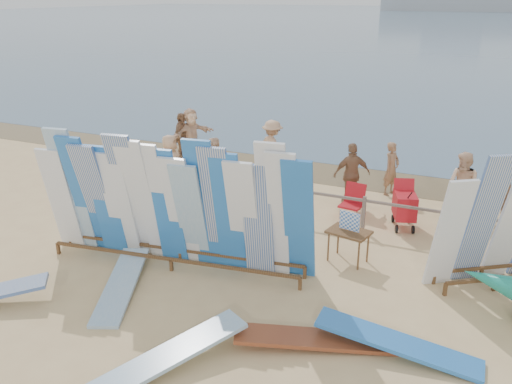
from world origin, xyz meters
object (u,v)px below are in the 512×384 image
at_px(beach_chair_left, 277,200).
at_px(stroller, 404,210).
at_px(beachgoer_extra_1, 181,137).
at_px(beachgoer_3, 272,148).
at_px(flat_board_b, 169,367).
at_px(beach_chair_right, 352,208).
at_px(beachgoer_0, 171,163).
at_px(main_surfboard_rack, 173,208).
at_px(beachgoer_11, 191,134).
at_px(beachgoer_10, 501,190).
at_px(flat_board_a, 122,290).
at_px(beachgoer_8, 463,187).
at_px(vendor_table, 348,245).
at_px(flat_board_d, 396,354).
at_px(beachgoer_4, 352,174).
at_px(side_surfboard_rack, 497,226).
at_px(beachgoer_2, 213,165).
at_px(flat_board_c, 315,345).
at_px(beachgoer_7, 391,169).

bearing_deg(beach_chair_left, stroller, 25.98).
distance_m(beachgoer_extra_1, beachgoer_3, 3.45).
distance_m(flat_board_b, beach_chair_left, 7.01).
bearing_deg(beach_chair_right, beachgoer_0, -170.13).
distance_m(main_surfboard_rack, beachgoer_extra_1, 7.85).
height_order(beachgoer_11, beachgoer_10, beachgoer_10).
relative_size(main_surfboard_rack, flat_board_a, 2.24).
height_order(stroller, beachgoer_10, beachgoer_10).
bearing_deg(beachgoer_11, beachgoer_8, -77.43).
xyz_separation_m(vendor_table, flat_board_d, (1.61, -2.85, -0.39)).
relative_size(main_surfboard_rack, stroller, 5.08).
xyz_separation_m(beachgoer_4, beachgoer_0, (-5.18, -1.06, -0.03)).
relative_size(vendor_table, flat_board_d, 0.43).
bearing_deg(side_surfboard_rack, beach_chair_right, 111.50).
relative_size(stroller, beachgoer_3, 0.66).
bearing_deg(vendor_table, beachgoer_11, 154.88).
xyz_separation_m(beachgoer_2, beachgoer_3, (0.97, 2.17, 0.08)).
relative_size(beachgoer_11, beachgoer_4, 1.05).
bearing_deg(flat_board_c, flat_board_d, -98.42).
bearing_deg(beachgoer_4, beachgoer_2, -23.76).
xyz_separation_m(flat_board_d, flat_board_c, (-1.30, -0.33, 0.00)).
height_order(beach_chair_left, beachgoer_2, beachgoer_2).
bearing_deg(beachgoer_7, flat_board_a, 177.58).
xyz_separation_m(main_surfboard_rack, beachgoer_8, (5.35, 5.26, -0.46)).
xyz_separation_m(beachgoer_extra_1, beachgoer_2, (2.48, -2.27, -0.03)).
bearing_deg(beachgoer_3, flat_board_d, 153.95).
distance_m(flat_board_b, beachgoer_7, 9.50).
xyz_separation_m(vendor_table, beachgoer_2, (-4.82, 2.75, 0.43)).
xyz_separation_m(vendor_table, beachgoer_10, (2.92, 3.49, 0.55)).
bearing_deg(beachgoer_11, flat_board_c, -115.59).
bearing_deg(beachgoer_3, beachgoer_extra_1, 27.21).
distance_m(main_surfboard_rack, side_surfboard_rack, 6.47).
bearing_deg(beachgoer_11, vendor_table, -103.42).
bearing_deg(beach_chair_right, flat_board_d, -59.66).
xyz_separation_m(beachgoer_11, beachgoer_7, (7.06, -0.63, -0.14)).
xyz_separation_m(flat_board_b, beachgoer_11, (-5.44, 9.96, 0.92)).
relative_size(side_surfboard_rack, beach_chair_right, 3.26).
height_order(beachgoer_11, beachgoer_0, beachgoer_11).
xyz_separation_m(flat_board_a, beachgoer_3, (-0.08, 7.97, 0.90)).
distance_m(side_surfboard_rack, beachgoer_8, 3.50).
height_order(flat_board_b, beachgoer_extra_1, beachgoer_extra_1).
bearing_deg(beachgoer_extra_1, vendor_table, -135.54).
bearing_deg(stroller, beachgoer_11, 141.04).
relative_size(beach_chair_right, beachgoer_4, 0.50).
bearing_deg(beachgoer_0, beach_chair_left, -110.90).
relative_size(flat_board_c, beach_chair_left, 3.34).
height_order(beachgoer_7, beachgoer_0, beachgoer_0).
bearing_deg(flat_board_c, beachgoer_0, 26.02).
bearing_deg(beachgoer_2, beachgoer_7, 131.63).
bearing_deg(beachgoer_extra_1, beachgoer_3, -102.68).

